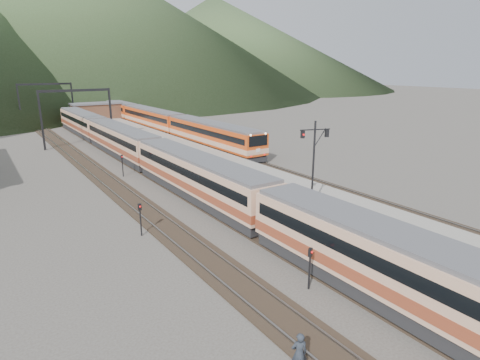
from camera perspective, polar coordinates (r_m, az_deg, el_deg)
track_main at (r=48.22m, az=-14.45°, el=2.27°), size 2.60×200.00×0.23m
track_far at (r=46.87m, az=-20.20°, el=1.40°), size 2.60×200.00×0.23m
track_second at (r=52.99m, az=-2.68°, el=3.95°), size 2.60×200.00×0.23m
platform at (r=48.42m, az=-7.44°, el=3.22°), size 8.00×100.00×1.00m
gantry_near at (r=60.94m, az=-22.24°, el=9.62°), size 9.55×0.25×8.00m
gantry_far at (r=85.49m, az=-25.87°, el=10.69°), size 9.55×0.25×8.00m
station_shed at (r=85.43m, az=-19.77°, el=9.29°), size 9.40×4.40×3.10m
hill_b at (r=240.21m, az=-24.43°, el=20.88°), size 220.00×220.00×75.00m
hill_c at (r=248.72m, az=-3.71°, el=19.05°), size 160.00×160.00×50.00m
main_train at (r=43.19m, az=-12.37°, el=3.52°), size 2.94×80.69×3.59m
second_train at (r=73.64m, az=-12.38°, el=8.58°), size 3.10×63.50×3.78m
signal_mast at (r=28.25m, az=10.44°, el=3.27°), size 2.11×0.82×6.45m
short_signal_a at (r=20.85m, az=9.90°, el=-11.55°), size 0.26×0.23×2.27m
short_signal_b at (r=42.88m, az=-16.40°, el=2.38°), size 0.25×0.21×2.27m
short_signal_c at (r=27.51m, az=-14.01°, el=-4.88°), size 0.23×0.17×2.27m
worker at (r=16.17m, az=8.41°, el=-23.19°), size 0.73×0.62×1.68m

